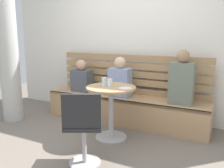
{
  "coord_description": "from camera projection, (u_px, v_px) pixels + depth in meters",
  "views": [
    {
      "loc": [
        1.57,
        -2.31,
        1.43
      ],
      "look_at": [
        0.05,
        0.66,
        0.75
      ],
      "focal_mm": 38.8,
      "sensor_mm": 36.0,
      "label": 1
    }
  ],
  "objects": [
    {
      "name": "cup_glass_tall",
      "position": [
        104.0,
        82.0,
        3.3
      ],
      "size": [
        0.07,
        0.07,
        0.12
      ],
      "primitive_type": "cylinder",
      "color": "silver",
      "rests_on": "cafe_table"
    },
    {
      "name": "person_adult",
      "position": [
        182.0,
        80.0,
        3.48
      ],
      "size": [
        0.34,
        0.22,
        0.79
      ],
      "color": "slate",
      "rests_on": "booth_bench"
    },
    {
      "name": "cup_water_clear",
      "position": [
        110.0,
        83.0,
        3.26
      ],
      "size": [
        0.07,
        0.07,
        0.11
      ],
      "primitive_type": "cylinder",
      "color": "white",
      "rests_on": "cafe_table"
    },
    {
      "name": "back_wall",
      "position": [
        136.0,
        34.0,
        4.14
      ],
      "size": [
        5.2,
        0.1,
        2.9
      ],
      "primitive_type": "cube",
      "color": "white",
      "rests_on": "ground"
    },
    {
      "name": "white_chair",
      "position": [
        83.0,
        127.0,
        2.59
      ],
      "size": [
        0.54,
        0.54,
        0.85
      ],
      "color": "#ADADB2",
      "rests_on": "ground"
    },
    {
      "name": "booth_bench",
      "position": [
        124.0,
        109.0,
        4.0
      ],
      "size": [
        2.7,
        0.52,
        0.44
      ],
      "color": "tan",
      "rests_on": "ground"
    },
    {
      "name": "ground",
      "position": [
        84.0,
        152.0,
        3.0
      ],
      "size": [
        8.0,
        8.0,
        0.0
      ],
      "primitive_type": "plane",
      "color": "#70665B"
    },
    {
      "name": "person_child_middle",
      "position": [
        82.0,
        78.0,
        4.29
      ],
      "size": [
        0.34,
        0.22,
        0.56
      ],
      "color": "#4C515B",
      "rests_on": "booth_bench"
    },
    {
      "name": "person_child_left",
      "position": [
        120.0,
        79.0,
        3.91
      ],
      "size": [
        0.34,
        0.22,
        0.65
      ],
      "color": "#8C9EC6",
      "rests_on": "booth_bench"
    },
    {
      "name": "booth_backrest",
      "position": [
        130.0,
        74.0,
        4.1
      ],
      "size": [
        2.65,
        0.04,
        0.66
      ],
      "color": "#A68157",
      "rests_on": "booth_bench"
    },
    {
      "name": "plate_small",
      "position": [
        125.0,
        88.0,
        3.15
      ],
      "size": [
        0.17,
        0.17,
        0.01
      ],
      "primitive_type": "cylinder",
      "color": "white",
      "rests_on": "cafe_table"
    },
    {
      "name": "concrete_pillar",
      "position": [
        7.0,
        37.0,
        3.9
      ],
      "size": [
        0.32,
        0.32,
        2.8
      ],
      "primitive_type": "cylinder",
      "color": "#B2B2AD",
      "rests_on": "ground"
    },
    {
      "name": "cafe_table",
      "position": [
        111.0,
        102.0,
        3.32
      ],
      "size": [
        0.68,
        0.68,
        0.74
      ],
      "color": "#ADADB2",
      "rests_on": "ground"
    }
  ]
}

